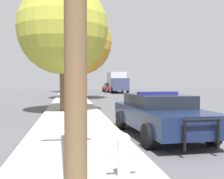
# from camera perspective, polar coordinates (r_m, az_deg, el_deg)

# --- Properties ---
(sidewalk_left) EXTENTS (3.00, 110.00, 0.13)m
(sidewalk_left) POSITION_cam_1_polar(r_m,az_deg,el_deg) (8.52, -7.34, -9.91)
(sidewalk_left) COLOR #A3A099
(sidewalk_left) RESTS_ON ground_plane
(police_car) EXTENTS (2.30, 5.11, 1.43)m
(police_car) POSITION_cam_1_polar(r_m,az_deg,el_deg) (9.21, 9.67, -4.82)
(police_car) COLOR #141E3D
(police_car) RESTS_ON ground_plane
(fire_hydrant) EXTENTS (0.53, 0.23, 0.76)m
(fire_hydrant) POSITION_cam_1_polar(r_m,az_deg,el_deg) (4.95, 2.40, -12.90)
(fire_hydrant) COLOR white
(fire_hydrant) RESTS_ON sidewalk_left
(traffic_light) EXTENTS (3.08, 0.35, 4.57)m
(traffic_light) POSITION_cam_1_polar(r_m,az_deg,el_deg) (32.19, -5.43, 4.59)
(traffic_light) COLOR #424247
(traffic_light) RESTS_ON sidewalk_left
(car_background_distant) EXTENTS (1.91, 4.55, 1.42)m
(car_background_distant) POSITION_cam_1_polar(r_m,az_deg,el_deg) (43.76, -0.53, 0.45)
(car_background_distant) COLOR maroon
(car_background_distant) RESTS_ON ground_plane
(box_truck) EXTENTS (2.67, 7.79, 3.03)m
(box_truck) POSITION_cam_1_polar(r_m,az_deg,el_deg) (41.67, 1.01, 1.58)
(box_truck) COLOR #333856
(box_truck) RESTS_ON ground_plane
(tree_sidewalk_mid) EXTENTS (6.24, 6.24, 8.47)m
(tree_sidewalk_mid) POSITION_cam_1_polar(r_m,az_deg,el_deg) (27.45, -6.63, 9.51)
(tree_sidewalk_mid) COLOR brown
(tree_sidewalk_mid) RESTS_ON sidewalk_left
(tree_sidewalk_near) EXTENTS (4.97, 4.97, 6.97)m
(tree_sidewalk_near) POSITION_cam_1_polar(r_m,az_deg,el_deg) (15.84, -9.91, 12.00)
(tree_sidewalk_near) COLOR brown
(tree_sidewalk_near) RESTS_ON sidewalk_left
(tree_sidewalk_far) EXTENTS (5.08, 5.08, 7.77)m
(tree_sidewalk_far) POSITION_cam_1_polar(r_m,az_deg,el_deg) (43.49, -9.35, 6.49)
(tree_sidewalk_far) COLOR #4C3823
(tree_sidewalk_far) RESTS_ON sidewalk_left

